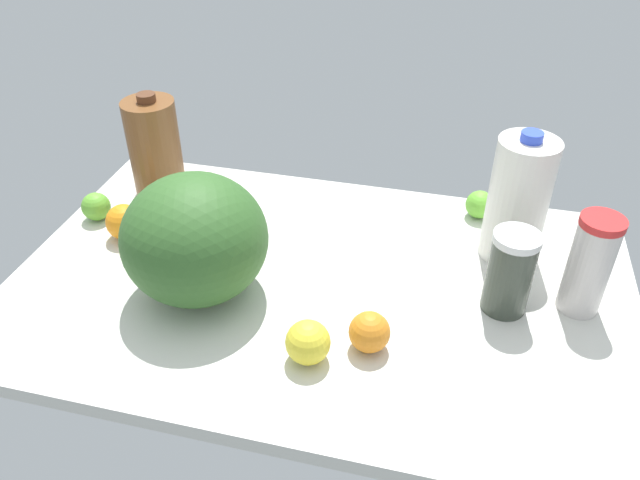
{
  "coord_description": "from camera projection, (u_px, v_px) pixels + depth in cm",
  "views": [
    {
      "loc": [
        22.52,
        -91.18,
        80.93
      ],
      "look_at": [
        0.0,
        0.0,
        13.0
      ],
      "focal_mm": 35.0,
      "sensor_mm": 36.0,
      "label": 1
    }
  ],
  "objects": [
    {
      "name": "countertop",
      "position": [
        320.0,
        287.0,
        1.23
      ],
      "size": [
        120.0,
        76.0,
        3.0
      ],
      "primitive_type": "cube",
      "color": "silver",
      "rests_on": "ground"
    },
    {
      "name": "watermelon",
      "position": [
        195.0,
        239.0,
        1.13
      ],
      "size": [
        26.67,
        26.67,
        23.96
      ],
      "primitive_type": "ellipsoid",
      "color": "#336129",
      "rests_on": "countertop"
    },
    {
      "name": "orange_by_jug",
      "position": [
        369.0,
        332.0,
        1.05
      ],
      "size": [
        7.14,
        7.14,
        7.14
      ],
      "primitive_type": "sphere",
      "color": "orange",
      "rests_on": "countertop"
    },
    {
      "name": "lime_beside_bowl",
      "position": [
        480.0,
        205.0,
        1.39
      ],
      "size": [
        6.26,
        6.26,
        6.26
      ],
      "primitive_type": "sphere",
      "color": "#66BB35",
      "rests_on": "countertop"
    },
    {
      "name": "milk_jug",
      "position": [
        518.0,
        200.0,
        1.22
      ],
      "size": [
        11.77,
        11.77,
        27.47
      ],
      "color": "white",
      "rests_on": "countertop"
    },
    {
      "name": "lime_far_back",
      "position": [
        96.0,
        207.0,
        1.38
      ],
      "size": [
        6.28,
        6.28,
        6.28
      ],
      "primitive_type": "sphere",
      "color": "#62AF34",
      "rests_on": "countertop"
    },
    {
      "name": "tumbler_cup",
      "position": [
        590.0,
        265.0,
        1.1
      ],
      "size": [
        7.74,
        7.74,
        19.7
      ],
      "color": "silver",
      "rests_on": "countertop"
    },
    {
      "name": "chocolate_milk_jug",
      "position": [
        155.0,
        148.0,
        1.42
      ],
      "size": [
        11.78,
        11.78,
        24.79
      ],
      "color": "brown",
      "rests_on": "countertop"
    },
    {
      "name": "lemon_loose",
      "position": [
        308.0,
        342.0,
        1.03
      ],
      "size": [
        7.62,
        7.62,
        7.62
      ],
      "primitive_type": "sphere",
      "color": "yellow",
      "rests_on": "countertop"
    },
    {
      "name": "orange_near_front",
      "position": [
        124.0,
        222.0,
        1.32
      ],
      "size": [
        7.64,
        7.64,
        7.64
      ],
      "primitive_type": "sphere",
      "color": "orange",
      "rests_on": "countertop"
    },
    {
      "name": "shaker_bottle",
      "position": [
        510.0,
        272.0,
        1.11
      ],
      "size": [
        8.42,
        8.42,
        16.35
      ],
      "color": "#363D33",
      "rests_on": "countertop"
    }
  ]
}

